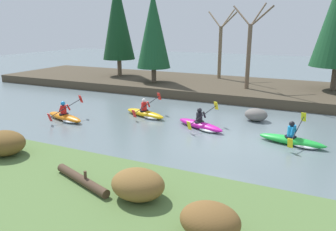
{
  "coord_description": "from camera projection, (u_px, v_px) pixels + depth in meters",
  "views": [
    {
      "loc": [
        3.4,
        -12.99,
        4.8
      ],
      "look_at": [
        -3.15,
        0.97,
        0.55
      ],
      "focal_mm": 35.0,
      "sensor_mm": 36.0,
      "label": 1
    }
  ],
  "objects": [
    {
      "name": "conifer_tree_far_left",
      "position": [
        118.0,
        18.0,
        27.11
      ],
      "size": [
        2.69,
        2.69,
        8.14
      ],
      "color": "brown",
      "rests_on": "riverbank_far"
    },
    {
      "name": "driftwood_log",
      "position": [
        82.0,
        180.0,
        8.93
      ],
      "size": [
        2.24,
        0.99,
        0.44
      ],
      "rotation": [
        0.0,
        0.0,
        -0.34
      ],
      "color": "#4C3828",
      "rests_on": "riverbank_near"
    },
    {
      "name": "bare_tree_mid_upstream",
      "position": [
        249.0,
        49.0,
        21.84
      ],
      "size": [
        3.16,
        3.12,
        5.69
      ],
      "color": "brown",
      "rests_on": "riverbank_far"
    },
    {
      "name": "shrub_clump_third",
      "position": [
        210.0,
        220.0,
        6.68
      ],
      "size": [
        1.27,
        1.06,
        0.69
      ],
      "color": "brown",
      "rests_on": "riverbank_near"
    },
    {
      "name": "ground_plane",
      "position": [
        225.0,
        142.0,
        14.0
      ],
      "size": [
        90.0,
        90.0,
        0.0
      ],
      "primitive_type": "plane",
      "color": "slate"
    },
    {
      "name": "kayaker_far_back",
      "position": [
        66.0,
        117.0,
        17.06
      ],
      "size": [
        2.78,
        2.05,
        1.2
      ],
      "rotation": [
        0.0,
        0.0,
        -0.25
      ],
      "color": "orange",
      "rests_on": "ground"
    },
    {
      "name": "riverbank_near",
      "position": [
        141.0,
        225.0,
        7.63
      ],
      "size": [
        44.0,
        5.15,
        0.61
      ],
      "color": "#56753D",
      "rests_on": "ground"
    },
    {
      "name": "kayaker_trailing",
      "position": [
        146.0,
        113.0,
        17.73
      ],
      "size": [
        2.77,
        2.03,
        1.2
      ],
      "rotation": [
        0.0,
        0.0,
        -0.29
      ],
      "color": "yellow",
      "rests_on": "ground"
    },
    {
      "name": "kayaker_lead",
      "position": [
        294.0,
        140.0,
        13.55
      ],
      "size": [
        2.8,
        2.07,
        1.2
      ],
      "rotation": [
        0.0,
        0.0,
        -0.17
      ],
      "color": "green",
      "rests_on": "ground"
    },
    {
      "name": "shrub_clump_second",
      "position": [
        138.0,
        184.0,
        8.13
      ],
      "size": [
        1.38,
        1.15,
        0.75
      ],
      "color": "brown",
      "rests_on": "riverbank_near"
    },
    {
      "name": "boulder_midstream",
      "position": [
        256.0,
        115.0,
        16.98
      ],
      "size": [
        1.16,
        0.91,
        0.66
      ],
      "color": "slate",
      "rests_on": "ground"
    },
    {
      "name": "riverbank_far",
      "position": [
        266.0,
        91.0,
        23.27
      ],
      "size": [
        44.0,
        8.07,
        0.61
      ],
      "color": "#473D2D",
      "rests_on": "ground"
    },
    {
      "name": "kayaker_middle",
      "position": [
        202.0,
        125.0,
        15.67
      ],
      "size": [
        2.73,
        1.98,
        1.2
      ],
      "rotation": [
        0.0,
        0.0,
        -0.39
      ],
      "color": "#C61999",
      "rests_on": "ground"
    },
    {
      "name": "shrub_clump_nearest",
      "position": [
        4.0,
        143.0,
        10.91
      ],
      "size": [
        1.5,
        1.25,
        0.81
      ],
      "color": "brown",
      "rests_on": "riverbank_near"
    },
    {
      "name": "conifer_tree_left",
      "position": [
        153.0,
        30.0,
        24.01
      ],
      "size": [
        2.52,
        2.52,
        6.69
      ],
      "color": "brown",
      "rests_on": "riverbank_far"
    },
    {
      "name": "bare_tree_upstream",
      "position": [
        221.0,
        46.0,
        26.24
      ],
      "size": [
        3.05,
        3.01,
        5.49
      ],
      "color": "#7A664C",
      "rests_on": "riverbank_far"
    }
  ]
}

